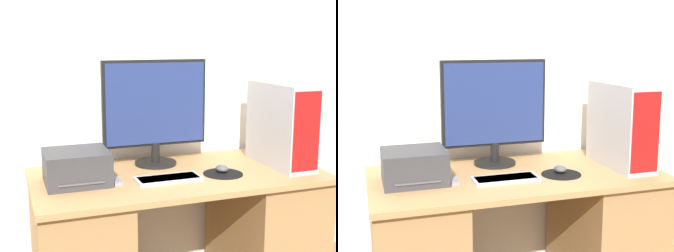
{
  "view_description": "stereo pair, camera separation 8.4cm",
  "coord_description": "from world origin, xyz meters",
  "views": [
    {
      "loc": [
        -0.87,
        -1.88,
        1.51
      ],
      "look_at": [
        -0.06,
        0.39,
        1.06
      ],
      "focal_mm": 50.0,
      "sensor_mm": 36.0,
      "label": 1
    },
    {
      "loc": [
        -0.79,
        -1.91,
        1.51
      ],
      "look_at": [
        -0.06,
        0.39,
        1.06
      ],
      "focal_mm": 50.0,
      "sensor_mm": 36.0,
      "label": 2
    }
  ],
  "objects": [
    {
      "name": "desk",
      "position": [
        0.0,
        0.39,
        0.41
      ],
      "size": [
        1.55,
        0.77,
        0.79
      ],
      "color": "tan",
      "rests_on": "ground_plane"
    },
    {
      "name": "mousepad",
      "position": [
        0.22,
        0.29,
        0.8
      ],
      "size": [
        0.21,
        0.21,
        0.0
      ],
      "color": "black",
      "rests_on": "desk"
    },
    {
      "name": "computer_tower",
      "position": [
        0.61,
        0.35,
        1.03
      ],
      "size": [
        0.18,
        0.47,
        0.47
      ],
      "color": "#B2B2B7",
      "rests_on": "desk"
    },
    {
      "name": "wall_back",
      "position": [
        0.0,
        0.83,
        1.35
      ],
      "size": [
        6.4,
        0.05,
        2.7
      ],
      "color": "white",
      "rests_on": "ground_plane"
    },
    {
      "name": "printer",
      "position": [
        -0.54,
        0.39,
        0.88
      ],
      "size": [
        0.31,
        0.29,
        0.17
      ],
      "color": "#38383D",
      "rests_on": "desk"
    },
    {
      "name": "mouse",
      "position": [
        0.23,
        0.32,
        0.82
      ],
      "size": [
        0.07,
        0.08,
        0.04
      ],
      "color": "#4C4C51",
      "rests_on": "mousepad"
    },
    {
      "name": "keyboard",
      "position": [
        -0.1,
        0.27,
        0.8
      ],
      "size": [
        0.34,
        0.14,
        0.02
      ],
      "color": "silver",
      "rests_on": "desk"
    },
    {
      "name": "remote_control",
      "position": [
        -0.35,
        0.33,
        0.8
      ],
      "size": [
        0.04,
        0.11,
        0.02
      ],
      "color": "gray",
      "rests_on": "desk"
    },
    {
      "name": "monitor",
      "position": [
        -0.06,
        0.6,
        1.12
      ],
      "size": [
        0.61,
        0.24,
        0.6
      ],
      "color": "black",
      "rests_on": "desk"
    }
  ]
}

